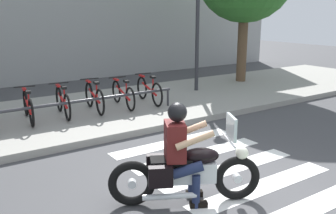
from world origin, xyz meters
The scene contains 16 objects.
ground_plane centered at (0.00, 0.00, 0.00)m, with size 48.00×48.00×0.00m, color #424244.
sidewalk centered at (0.00, 5.37, 0.07)m, with size 24.00×4.40×0.15m, color gray.
crosswalk_stripe_1 centered at (0.70, -0.80, 0.00)m, with size 2.80×0.40×0.01m, color white.
crosswalk_stripe_2 centered at (0.70, 0.00, 0.00)m, with size 2.80×0.40×0.01m, color white.
crosswalk_stripe_3 centered at (0.70, 0.80, 0.00)m, with size 2.80×0.40×0.01m, color white.
crosswalk_stripe_4 centered at (0.70, 1.60, 0.00)m, with size 2.80×0.40×0.01m, color white.
crosswalk_stripe_5 centered at (0.70, 2.40, 0.00)m, with size 2.80×0.40×0.01m, color white.
motorcycle centered at (-0.58, 0.28, 0.46)m, with size 1.95×1.10×1.24m.
rider centered at (-0.64, 0.32, 0.83)m, with size 0.76×0.71×1.45m.
bicycle_2 centered at (-1.47, 5.12, 0.50)m, with size 0.48×1.65×0.77m.
bicycle_3 centered at (-0.66, 5.12, 0.50)m, with size 0.48×1.58×0.77m.
bicycle_4 centered at (0.15, 5.12, 0.51)m, with size 0.48×1.63×0.80m.
bicycle_5 centered at (0.96, 5.12, 0.50)m, with size 0.48×1.68×0.76m.
bicycle_6 centered at (1.77, 5.12, 0.51)m, with size 0.48×1.67×0.79m.
bike_rack centered at (-0.66, 4.57, 0.58)m, with size 5.46×0.07×0.49m.
street_lamp centered at (3.94, 5.77, 2.44)m, with size 0.28×0.28×3.98m.
Camera 1 is at (-3.46, -3.52, 2.60)m, focal length 39.94 mm.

